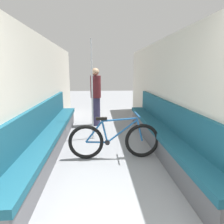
{
  "coord_description": "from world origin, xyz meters",
  "views": [
    {
      "loc": [
        -0.17,
        -1.07,
        1.58
      ],
      "look_at": [
        0.21,
        4.23,
        0.48
      ],
      "focal_mm": 32.0,
      "sensor_mm": 36.0,
      "label": 1
    }
  ],
  "objects_px": {
    "bicycle": "(114,140)",
    "bench_seat_row_left": "(49,137)",
    "bench_seat_row_right": "(162,134)",
    "grab_pole_near": "(92,92)",
    "passenger_standing": "(96,96)"
  },
  "relations": [
    {
      "from": "bicycle",
      "to": "bench_seat_row_left",
      "type": "bearing_deg",
      "value": 169.28
    },
    {
      "from": "bench_seat_row_right",
      "to": "bench_seat_row_left",
      "type": "bearing_deg",
      "value": 180.0
    },
    {
      "from": "grab_pole_near",
      "to": "bench_seat_row_left",
      "type": "bearing_deg",
      "value": -136.93
    },
    {
      "from": "bicycle",
      "to": "passenger_standing",
      "type": "distance_m",
      "value": 2.39
    },
    {
      "from": "bench_seat_row_right",
      "to": "grab_pole_near",
      "type": "relative_size",
      "value": 2.02
    },
    {
      "from": "bench_seat_row_right",
      "to": "passenger_standing",
      "type": "height_order",
      "value": "passenger_standing"
    },
    {
      "from": "bench_seat_row_left",
      "to": "grab_pole_near",
      "type": "relative_size",
      "value": 2.02
    },
    {
      "from": "bench_seat_row_right",
      "to": "bicycle",
      "type": "bearing_deg",
      "value": -160.8
    },
    {
      "from": "bench_seat_row_left",
      "to": "bicycle",
      "type": "relative_size",
      "value": 2.75
    },
    {
      "from": "passenger_standing",
      "to": "bench_seat_row_right",
      "type": "bearing_deg",
      "value": -82.35
    },
    {
      "from": "bench_seat_row_left",
      "to": "bench_seat_row_right",
      "type": "relative_size",
      "value": 1.0
    },
    {
      "from": "bench_seat_row_left",
      "to": "bicycle",
      "type": "bearing_deg",
      "value": -15.75
    },
    {
      "from": "bench_seat_row_left",
      "to": "passenger_standing",
      "type": "xyz_separation_m",
      "value": [
        0.9,
        1.96,
        0.54
      ]
    },
    {
      "from": "bench_seat_row_right",
      "to": "grab_pole_near",
      "type": "height_order",
      "value": "grab_pole_near"
    },
    {
      "from": "passenger_standing",
      "to": "bench_seat_row_left",
      "type": "bearing_deg",
      "value": -141.5
    }
  ]
}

